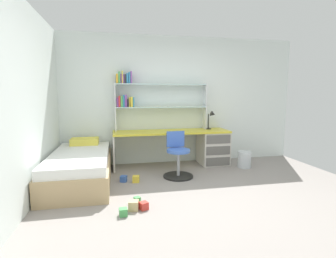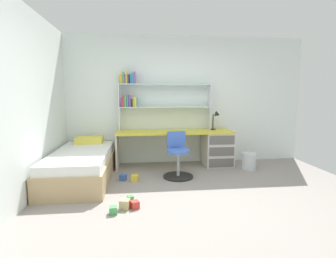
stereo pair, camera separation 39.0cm
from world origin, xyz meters
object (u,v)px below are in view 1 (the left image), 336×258
object	(u,v)px
toy_block_natural_4	(134,205)
toy_block_green_5	(123,212)
desk	(201,145)
swivel_chair	(178,159)
toy_block_red_2	(144,206)
desk_lamp	(212,117)
toy_block_blue_1	(124,179)
toy_block_green_3	(137,200)
waste_bin	(244,159)
bookshelf_hutch	(146,96)
toy_block_yellow_0	(136,179)
bed_platform	(81,167)

from	to	relation	value
toy_block_natural_4	toy_block_green_5	distance (m)	0.19
desk	swivel_chair	bearing A→B (deg)	-133.70
swivel_chair	toy_block_red_2	bearing A→B (deg)	-121.32
swivel_chair	toy_block_red_2	xyz separation A→B (m)	(-0.73, -1.19, -0.26)
toy_block_green_5	desk_lamp	bearing A→B (deg)	47.78
toy_block_blue_1	toy_block_red_2	size ratio (longest dim) A/B	1.05
toy_block_red_2	toy_block_green_3	bearing A→B (deg)	105.29
swivel_chair	waste_bin	world-z (taller)	swivel_chair
bookshelf_hutch	toy_block_natural_4	size ratio (longest dim) A/B	15.71
toy_block_natural_4	toy_block_green_5	world-z (taller)	toy_block_natural_4
desk	toy_block_blue_1	distance (m)	1.82
toy_block_green_5	toy_block_natural_4	bearing A→B (deg)	46.27
bookshelf_hutch	toy_block_natural_4	xyz separation A→B (m)	(-0.42, -2.07, -1.34)
bookshelf_hutch	toy_block_yellow_0	distance (m)	1.73
toy_block_green_3	bed_platform	bearing A→B (deg)	129.75
toy_block_blue_1	toy_block_green_5	xyz separation A→B (m)	(-0.04, -1.23, -0.00)
waste_bin	desk	bearing A→B (deg)	152.01
toy_block_yellow_0	toy_block_green_5	world-z (taller)	toy_block_yellow_0
toy_block_yellow_0	toy_block_natural_4	distance (m)	1.03
bed_platform	toy_block_blue_1	distance (m)	0.73
bed_platform	toy_block_blue_1	xyz separation A→B (m)	(0.69, -0.13, -0.20)
bookshelf_hutch	waste_bin	size ratio (longest dim) A/B	5.88
swivel_chair	toy_block_yellow_0	world-z (taller)	swivel_chair
toy_block_yellow_0	toy_block_natural_4	bearing A→B (deg)	-96.13
waste_bin	toy_block_green_5	world-z (taller)	waste_bin
toy_block_green_3	toy_block_natural_4	world-z (taller)	toy_block_natural_4
desk	waste_bin	bearing A→B (deg)	-27.99
bookshelf_hutch	swivel_chair	xyz separation A→B (m)	(0.43, -0.89, -1.09)
bookshelf_hutch	toy_block_green_5	size ratio (longest dim) A/B	20.16
bed_platform	toy_block_green_3	world-z (taller)	bed_platform
toy_block_natural_4	toy_block_green_5	size ratio (longest dim) A/B	1.28
waste_bin	toy_block_red_2	size ratio (longest dim) A/B	3.33
desk	toy_block_natural_4	size ratio (longest dim) A/B	19.45
bed_platform	toy_block_blue_1	bearing A→B (deg)	-10.91
desk_lamp	toy_block_green_3	size ratio (longest dim) A/B	5.18
desk	waste_bin	size ratio (longest dim) A/B	7.28
toy_block_natural_4	toy_block_yellow_0	bearing A→B (deg)	83.87
bookshelf_hutch	toy_block_yellow_0	size ratio (longest dim) A/B	17.32
bed_platform	swivel_chair	bearing A→B (deg)	-1.46
toy_block_red_2	toy_block_natural_4	distance (m)	0.13
waste_bin	toy_block_green_5	distance (m)	2.90
bed_platform	toy_block_green_5	world-z (taller)	bed_platform
toy_block_blue_1	bed_platform	bearing A→B (deg)	169.09
desk	toy_block_red_2	xyz separation A→B (m)	(-1.39, -1.89, -0.36)
waste_bin	toy_block_blue_1	xyz separation A→B (m)	(-2.36, -0.39, -0.11)
bookshelf_hutch	waste_bin	bearing A→B (deg)	-17.63
desk_lamp	bed_platform	distance (m)	2.73
toy_block_green_3	waste_bin	bearing A→B (deg)	29.66
desk	toy_block_green_5	xyz separation A→B (m)	(-1.65, -2.02, -0.36)
desk	waste_bin	world-z (taller)	desk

